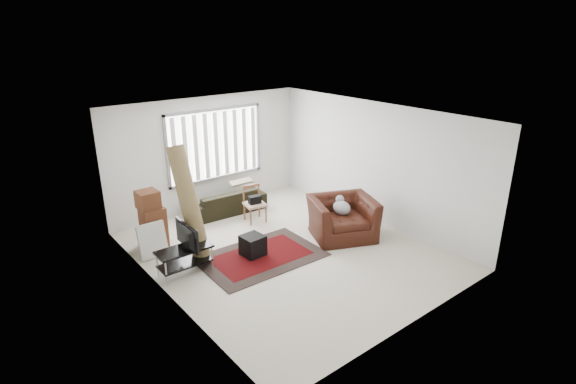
# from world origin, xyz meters

# --- Properties ---
(room) EXTENTS (6.00, 6.02, 2.71)m
(room) POSITION_xyz_m (0.03, 0.51, 1.76)
(room) COLOR beige
(room) RESTS_ON ground
(persian_rug) EXTENTS (2.35, 1.60, 0.02)m
(persian_rug) POSITION_xyz_m (-0.55, 0.10, 0.01)
(persian_rug) COLOR black
(persian_rug) RESTS_ON ground
(tv_stand) EXTENTS (0.99, 0.44, 0.49)m
(tv_stand) POSITION_xyz_m (-1.95, 0.46, 0.36)
(tv_stand) COLOR black
(tv_stand) RESTS_ON ground
(tv) EXTENTS (0.10, 0.80, 0.46)m
(tv) POSITION_xyz_m (-1.95, 0.46, 0.72)
(tv) COLOR black
(tv) RESTS_ON tv_stand
(subwoofer) EXTENTS (0.43, 0.43, 0.40)m
(subwoofer) POSITION_xyz_m (-0.63, 0.24, 0.22)
(subwoofer) COLOR black
(subwoofer) RESTS_ON persian_rug
(moving_boxes) EXTENTS (0.49, 0.46, 1.19)m
(moving_boxes) POSITION_xyz_m (-1.97, 1.82, 0.55)
(moving_boxes) COLOR #58301B
(moving_boxes) RESTS_ON ground
(white_flatpack) EXTENTS (0.54, 0.24, 0.68)m
(white_flatpack) POSITION_xyz_m (-2.15, 1.42, 0.34)
(white_flatpack) COLOR silver
(white_flatpack) RESTS_ON ground
(rolled_rug) EXTENTS (0.41, 1.05, 2.20)m
(rolled_rug) POSITION_xyz_m (-1.58, 0.89, 1.10)
(rolled_rug) COLOR brown
(rolled_rug) RESTS_ON ground
(sofa) EXTENTS (1.93, 0.92, 0.73)m
(sofa) POSITION_xyz_m (0.11, 2.45, 0.36)
(sofa) COLOR black
(sofa) RESTS_ON ground
(side_chair) EXTENTS (0.52, 0.52, 0.82)m
(side_chair) POSITION_xyz_m (0.35, 1.59, 0.46)
(side_chair) COLOR #9B7E65
(side_chair) RESTS_ON ground
(armchair) EXTENTS (1.65, 1.57, 0.96)m
(armchair) POSITION_xyz_m (1.33, -0.22, 0.49)
(armchair) COLOR #33120A
(armchair) RESTS_ON ground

